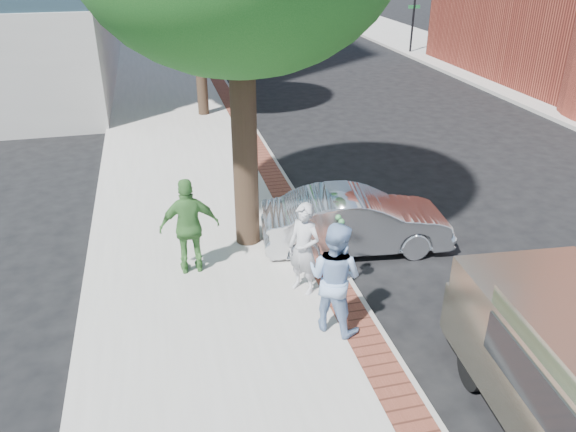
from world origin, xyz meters
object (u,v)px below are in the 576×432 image
object	(u,v)px
parking_meter	(339,237)
person_gray	(304,249)
bg_car	(239,51)
person_green	(190,227)
sedan_silver	(356,221)
person_officer	(335,277)

from	to	relation	value
parking_meter	person_gray	distance (m)	0.68
bg_car	person_green	bearing A→B (deg)	166.61
person_green	sedan_silver	size ratio (longest dim) A/B	0.49
person_green	sedan_silver	bearing A→B (deg)	-175.04
bg_car	person_officer	bearing A→B (deg)	173.17
person_green	person_officer	bearing A→B (deg)	131.87
person_gray	sedan_silver	world-z (taller)	person_gray
sedan_silver	person_officer	bearing A→B (deg)	159.91
person_officer	sedan_silver	world-z (taller)	person_officer
person_gray	person_green	world-z (taller)	person_green
person_green	bg_car	size ratio (longest dim) A/B	0.46
parking_meter	person_gray	bearing A→B (deg)	177.93
parking_meter	person_gray	xyz separation A→B (m)	(-0.66, 0.02, -0.17)
parking_meter	person_green	distance (m)	2.89
parking_meter	person_officer	distance (m)	1.24
person_officer	sedan_silver	bearing A→B (deg)	-71.57
person_gray	person_green	bearing A→B (deg)	-161.08
person_officer	person_gray	bearing A→B (deg)	-34.95
sedan_silver	bg_car	size ratio (longest dim) A/B	0.94
person_officer	sedan_silver	size ratio (longest dim) A/B	0.49
parking_meter	person_green	world-z (taller)	person_green
parking_meter	sedan_silver	distance (m)	1.89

